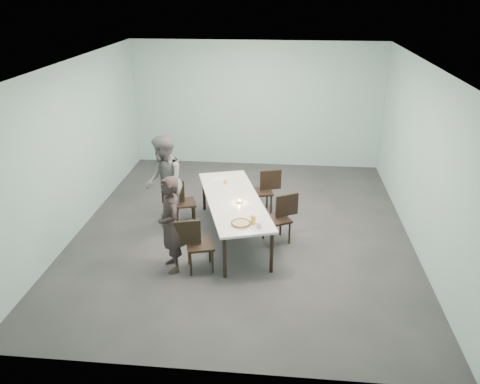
# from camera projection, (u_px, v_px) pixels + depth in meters

# --- Properties ---
(ground) EXTENTS (7.00, 7.00, 0.00)m
(ground) POSITION_uv_depth(u_px,v_px,m) (243.00, 229.00, 8.68)
(ground) COLOR #333335
(ground) RESTS_ON ground
(room_shell) EXTENTS (6.02, 7.02, 3.01)m
(room_shell) POSITION_uv_depth(u_px,v_px,m) (243.00, 123.00, 7.85)
(room_shell) COLOR #A3CECA
(room_shell) RESTS_ON ground
(table) EXTENTS (1.62, 2.75, 0.75)m
(table) POSITION_uv_depth(u_px,v_px,m) (234.00, 202.00, 8.14)
(table) COLOR white
(table) RESTS_ON ground
(chair_near_left) EXTENTS (0.65, 0.52, 0.87)m
(chair_near_left) POSITION_uv_depth(u_px,v_px,m) (195.00, 241.00, 7.27)
(chair_near_left) COLOR black
(chair_near_left) RESTS_ON ground
(chair_far_left) EXTENTS (0.65, 0.53, 0.87)m
(chair_far_left) POSITION_uv_depth(u_px,v_px,m) (179.00, 200.00, 8.68)
(chair_far_left) COLOR black
(chair_far_left) RESTS_ON ground
(chair_near_right) EXTENTS (0.65, 0.57, 0.87)m
(chair_near_right) POSITION_uv_depth(u_px,v_px,m) (281.00, 215.00, 8.11)
(chair_near_right) COLOR black
(chair_near_right) RESTS_ON ground
(chair_far_right) EXTENTS (0.65, 0.52, 0.87)m
(chair_far_right) POSITION_uv_depth(u_px,v_px,m) (265.00, 188.00, 9.17)
(chair_far_right) COLOR black
(chair_far_right) RESTS_ON ground
(diner_near) EXTENTS (0.60, 0.68, 1.57)m
(diner_near) POSITION_uv_depth(u_px,v_px,m) (170.00, 225.00, 7.18)
(diner_near) COLOR black
(diner_near) RESTS_ON ground
(diner_far) EXTENTS (0.89, 1.01, 1.76)m
(diner_far) POSITION_uv_depth(u_px,v_px,m) (164.00, 183.00, 8.43)
(diner_far) COLOR slate
(diner_far) RESTS_ON ground
(pizza) EXTENTS (0.34, 0.34, 0.04)m
(pizza) POSITION_uv_depth(u_px,v_px,m) (241.00, 223.00, 7.25)
(pizza) COLOR white
(pizza) RESTS_ON table
(side_plate) EXTENTS (0.18, 0.18, 0.01)m
(side_plate) POSITION_uv_depth(u_px,v_px,m) (252.00, 214.00, 7.57)
(side_plate) COLOR white
(side_plate) RESTS_ON table
(beer_glass) EXTENTS (0.08, 0.08, 0.15)m
(beer_glass) POSITION_uv_depth(u_px,v_px,m) (253.00, 220.00, 7.23)
(beer_glass) COLOR gold
(beer_glass) RESTS_ON table
(water_tumbler) EXTENTS (0.08, 0.08, 0.09)m
(water_tumbler) POSITION_uv_depth(u_px,v_px,m) (259.00, 225.00, 7.15)
(water_tumbler) COLOR silver
(water_tumbler) RESTS_ON table
(tealight) EXTENTS (0.06, 0.06, 0.05)m
(tealight) POSITION_uv_depth(u_px,v_px,m) (239.00, 202.00, 7.97)
(tealight) COLOR silver
(tealight) RESTS_ON table
(amber_tumbler) EXTENTS (0.07, 0.07, 0.08)m
(amber_tumbler) POSITION_uv_depth(u_px,v_px,m) (225.00, 182.00, 8.72)
(amber_tumbler) COLOR gold
(amber_tumbler) RESTS_ON table
(menu) EXTENTS (0.35, 0.30, 0.01)m
(menu) POSITION_uv_depth(u_px,v_px,m) (219.00, 179.00, 8.93)
(menu) COLOR silver
(menu) RESTS_ON table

